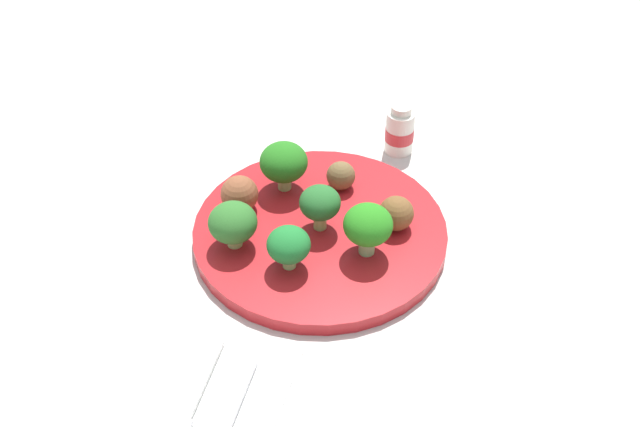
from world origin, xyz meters
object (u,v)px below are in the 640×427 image
at_px(broccoli_floret_front_right, 284,163).
at_px(meatball_center, 238,197).
at_px(plate, 320,232).
at_px(broccoli_floret_back_left, 289,245).
at_px(meatball_near_rim, 396,213).
at_px(broccoli_floret_near_rim, 233,223).
at_px(meatball_mid_right, 337,175).
at_px(napkin, 210,410).
at_px(broccoli_floret_back_right, 368,226).
at_px(knife, 188,409).
at_px(yogurt_bottle, 400,131).
at_px(broccoli_floret_center, 316,205).
at_px(fork, 226,420).

xyz_separation_m(broccoli_floret_front_right, meatball_center, (0.06, -0.03, -0.02)).
height_order(plate, broccoli_floret_back_left, broccoli_floret_back_left).
bearing_deg(meatball_near_rim, broccoli_floret_front_right, -99.43).
xyz_separation_m(broccoli_floret_near_rim, meatball_near_rim, (-0.08, 0.16, -0.01)).
xyz_separation_m(plate, meatball_center, (0.00, -0.09, 0.03)).
relative_size(plate, meatball_mid_right, 8.32).
bearing_deg(napkin, broccoli_floret_back_right, 161.02).
bearing_deg(meatball_mid_right, broccoli_floret_back_right, 34.30).
relative_size(meatball_near_rim, knife, 0.27).
distance_m(plate, yogurt_bottle, 0.19).
bearing_deg(broccoli_floret_back_right, meatball_near_rim, 158.96).
xyz_separation_m(meatball_mid_right, knife, (0.33, -0.03, -0.03)).
bearing_deg(broccoli_floret_back_right, meatball_mid_right, -145.70).
height_order(broccoli_floret_front_right, meatball_near_rim, broccoli_floret_front_right).
relative_size(broccoli_floret_near_rim, napkin, 0.31).
distance_m(napkin, knife, 0.02).
distance_m(broccoli_floret_near_rim, meatball_center, 0.05).
distance_m(meatball_mid_right, napkin, 0.32).
height_order(meatball_near_rim, knife, meatball_near_rim).
relative_size(meatball_center, napkin, 0.25).
bearing_deg(broccoli_floret_back_right, meatball_center, -95.69).
xyz_separation_m(broccoli_floret_back_right, broccoli_floret_front_right, (-0.07, -0.12, -0.00)).
relative_size(broccoli_floret_back_right, broccoli_floret_center, 1.11).
bearing_deg(meatball_mid_right, broccoli_floret_near_rim, -29.39).
bearing_deg(meatball_near_rim, napkin, -19.34).
relative_size(broccoli_floret_back_right, meatball_mid_right, 1.77).
bearing_deg(yogurt_bottle, broccoli_floret_front_right, -36.97).
bearing_deg(broccoli_floret_back_right, fork, -14.23).
relative_size(broccoli_floret_near_rim, meatball_center, 1.24).
distance_m(meatball_mid_right, knife, 0.33).
bearing_deg(broccoli_floret_center, meatball_near_rim, 111.24).
xyz_separation_m(broccoli_floret_near_rim, napkin, (0.19, 0.06, -0.04)).
height_order(broccoli_floret_near_rim, meatball_near_rim, broccoli_floret_near_rim).
distance_m(broccoli_floret_center, yogurt_bottle, 0.20).
bearing_deg(knife, broccoli_floret_back_left, 172.45).
distance_m(plate, broccoli_floret_front_right, 0.09).
height_order(broccoli_floret_front_right, knife, broccoli_floret_front_right).
xyz_separation_m(plate, broccoli_floret_back_right, (0.02, 0.06, 0.05)).
bearing_deg(fork, yogurt_bottle, 174.75).
relative_size(meatball_near_rim, meatball_mid_right, 1.15).
xyz_separation_m(broccoli_floret_front_right, meatball_near_rim, (0.02, 0.14, -0.02)).
bearing_deg(napkin, meatball_near_rim, 160.66).
bearing_deg(broccoli_floret_front_right, plate, 50.34).
bearing_deg(broccoli_floret_back_right, broccoli_floret_back_left, -56.45).
bearing_deg(meatball_center, broccoli_floret_back_left, 53.80).
height_order(meatball_near_rim, napkin, meatball_near_rim).
relative_size(broccoli_floret_front_right, meatball_near_rim, 1.54).
xyz_separation_m(plate, napkin, (0.25, -0.02, -0.01)).
distance_m(broccoli_floret_front_right, broccoli_floret_back_left, 0.13).
bearing_deg(plate, napkin, -4.20).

